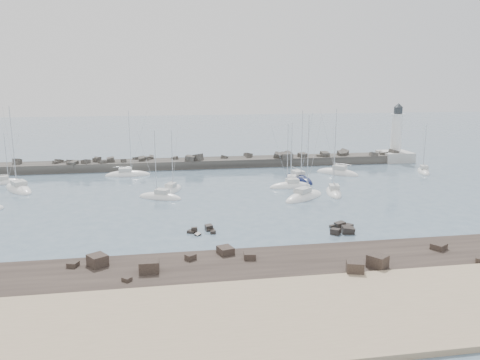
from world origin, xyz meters
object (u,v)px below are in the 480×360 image
sailboat_7 (304,197)px  sailboat_13 (6,183)px  sailboat_9 (290,187)px  sailboat_12 (423,172)px  sailboat_10 (334,193)px  sailboat_6 (291,183)px  lighthouse (396,148)px  sailboat_8 (299,180)px  sailboat_14 (337,173)px  sailboat_3 (172,191)px  sailboat_4 (128,175)px  sailboat_5 (160,198)px  sailboat_1 (19,189)px

sailboat_7 → sailboat_13: bearing=158.8°
sailboat_9 → sailboat_12: bearing=15.2°
sailboat_10 → sailboat_9: bearing=134.8°
sailboat_6 → sailboat_7: sailboat_7 is taller
sailboat_10 → sailboat_13: bearing=162.8°
sailboat_10 → lighthouse: bearing=47.8°
sailboat_7 → sailboat_8: 14.35m
sailboat_6 → sailboat_9: bearing=-109.5°
sailboat_8 → sailboat_14: sailboat_8 is taller
sailboat_3 → sailboat_7: 23.20m
sailboat_4 → sailboat_5: bearing=-72.1°
sailboat_13 → sailboat_12: bearing=-2.3°
sailboat_1 → sailboat_6: size_ratio=1.27×
sailboat_5 → sailboat_6: sailboat_6 is taller
sailboat_10 → sailboat_1: bearing=167.7°
sailboat_10 → sailboat_12: size_ratio=1.13×
lighthouse → sailboat_7: (-32.67, -31.64, -2.94)m
sailboat_13 → sailboat_8: bearing=-6.5°
lighthouse → sailboat_10: (-26.66, -29.38, -2.95)m
sailboat_5 → sailboat_14: bearing=21.9°
sailboat_10 → sailboat_13: (-58.36, 18.04, -0.01)m
sailboat_3 → sailboat_1: bearing=168.6°
sailboat_9 → sailboat_13: 53.69m
lighthouse → sailboat_4: lighthouse is taller
sailboat_4 → sailboat_14: size_ratio=0.98×
sailboat_3 → sailboat_6: (22.41, 2.24, 0.00)m
sailboat_9 → sailboat_10: (6.03, -6.06, 0.01)m
sailboat_12 → sailboat_10: bearing=-150.1°
sailboat_3 → sailboat_9: sailboat_9 is taller
sailboat_1 → sailboat_13: (-3.99, 6.15, -0.00)m
lighthouse → sailboat_9: size_ratio=1.17×
sailboat_4 → sailboat_9: sailboat_4 is taller
sailboat_7 → sailboat_8: bearing=76.7°
lighthouse → sailboat_3: lighthouse is taller
sailboat_4 → sailboat_9: bearing=-27.9°
sailboat_5 → lighthouse: bearing=26.2°
lighthouse → sailboat_10: 39.78m
sailboat_8 → sailboat_10: 12.01m
sailboat_7 → sailboat_13: (-52.35, 20.31, -0.02)m
sailboat_4 → sailboat_12: sailboat_4 is taller
sailboat_5 → sailboat_1: bearing=157.7°
sailboat_8 → sailboat_9: size_ratio=1.18×
lighthouse → sailboat_8: lighthouse is taller
sailboat_1 → sailboat_12: sailboat_1 is taller
sailboat_4 → sailboat_14: (43.09, -5.62, 0.03)m
sailboat_5 → sailboat_9: size_ratio=0.97×
sailboat_1 → sailboat_7: 50.38m
sailboat_12 → sailboat_7: bearing=-151.8°
sailboat_9 → sailboat_13: (-52.33, 11.98, 0.00)m
sailboat_1 → sailboat_12: bearing=2.0°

